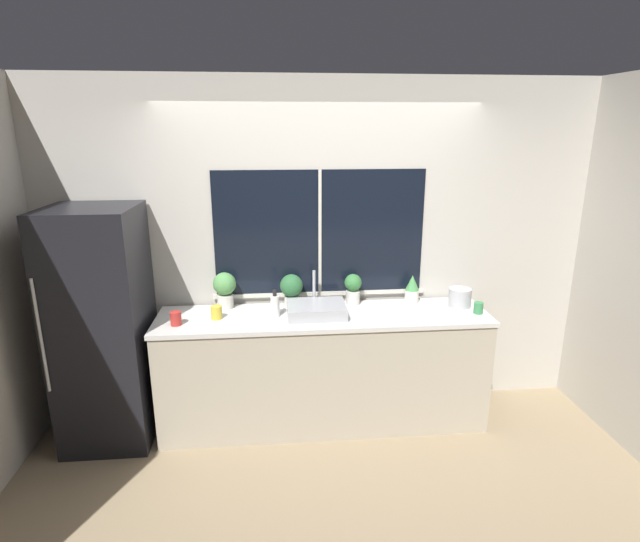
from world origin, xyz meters
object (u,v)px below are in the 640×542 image
object	(u,v)px
potted_plant_far_left	(225,288)
potted_plant_center_left	(291,288)
potted_plant_far_right	(412,289)
refrigerator	(103,328)
sink	(316,309)
mug_green	(478,308)
soap_bottle	(275,305)
kettle	(460,297)
mug_yellow	(217,312)
potted_plant_center_right	(353,288)
mug_red	(176,318)

from	to	relation	value
potted_plant_far_left	potted_plant_center_left	xyz separation A→B (m)	(0.53, 0.00, -0.02)
potted_plant_far_right	refrigerator	bearing A→B (deg)	-174.07
refrigerator	potted_plant_far_right	xyz separation A→B (m)	(2.39, 0.25, 0.15)
refrigerator	sink	xyz separation A→B (m)	(1.58, 0.02, 0.08)
potted_plant_center_left	mug_green	size ratio (longest dim) A/B	2.94
soap_bottle	kettle	xyz separation A→B (m)	(1.48, 0.09, -0.01)
sink	potted_plant_center_left	distance (m)	0.31
mug_yellow	kettle	world-z (taller)	kettle
refrigerator	kettle	xyz separation A→B (m)	(2.75, 0.11, 0.11)
potted_plant_center_left	mug_green	bearing A→B (deg)	-12.08
potted_plant_center_right	kettle	distance (m)	0.86
refrigerator	mug_yellow	bearing A→B (deg)	1.28
potted_plant_far_right	mug_green	distance (m)	0.54
mug_yellow	potted_plant_center_right	bearing A→B (deg)	12.10
potted_plant_far_right	kettle	bearing A→B (deg)	-20.95
refrigerator	potted_plant_far_right	bearing A→B (deg)	5.93
mug_green	kettle	world-z (taller)	kettle
potted_plant_far_left	kettle	bearing A→B (deg)	-4.17
potted_plant_center_left	mug_green	distance (m)	1.47
potted_plant_center_left	kettle	xyz separation A→B (m)	(1.35, -0.14, -0.07)
sink	mug_red	distance (m)	1.04
potted_plant_far_left	mug_red	distance (m)	0.48
refrigerator	kettle	size ratio (longest dim) A/B	9.94
mug_green	refrigerator	bearing A→B (deg)	178.83
potted_plant_center_right	soap_bottle	bearing A→B (deg)	-160.31
soap_bottle	mug_red	xyz separation A→B (m)	(-0.72, -0.10, -0.04)
refrigerator	potted_plant_far_left	distance (m)	0.93
refrigerator	kettle	bearing A→B (deg)	2.34
mug_red	sink	bearing A→B (deg)	5.85
potted_plant_center_right	kettle	bearing A→B (deg)	-9.15
soap_bottle	mug_green	bearing A→B (deg)	-2.91
refrigerator	sink	world-z (taller)	refrigerator
refrigerator	mug_red	bearing A→B (deg)	-8.54
potted_plant_far_left	soap_bottle	distance (m)	0.46
sink	kettle	size ratio (longest dim) A/B	2.47
soap_bottle	mug_yellow	size ratio (longest dim) A/B	2.15
potted_plant_center_left	kettle	distance (m)	1.35
potted_plant_far_left	potted_plant_far_right	bearing A→B (deg)	0.00
kettle	refrigerator	bearing A→B (deg)	-177.66
potted_plant_far_left	mug_yellow	xyz separation A→B (m)	(-0.05, -0.23, -0.12)
potted_plant_center_right	mug_green	size ratio (longest dim) A/B	2.82
potted_plant_center_left	mug_red	bearing A→B (deg)	-158.88
mug_green	potted_plant_far_right	bearing A→B (deg)	145.36
refrigerator	mug_green	distance (m)	2.84
refrigerator	potted_plant_center_right	world-z (taller)	refrigerator
potted_plant_center_left	mug_red	world-z (taller)	potted_plant_center_left
potted_plant_center_right	mug_yellow	xyz separation A→B (m)	(-1.07, -0.23, -0.09)
potted_plant_center_right	soap_bottle	xyz separation A→B (m)	(-0.63, -0.23, -0.05)
potted_plant_far_right	soap_bottle	size ratio (longest dim) A/B	1.07
potted_plant_far_left	mug_yellow	size ratio (longest dim) A/B	2.95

